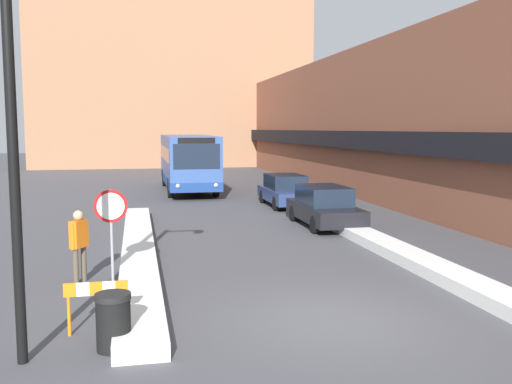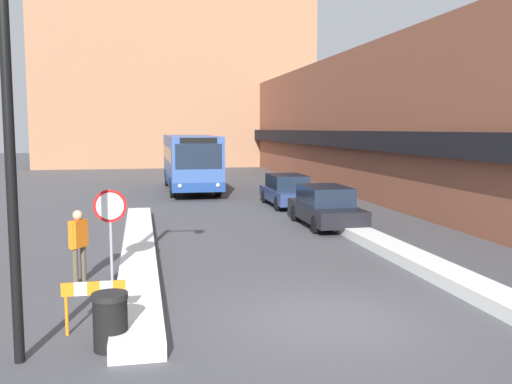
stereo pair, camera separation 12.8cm
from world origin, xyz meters
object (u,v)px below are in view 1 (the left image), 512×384
Objects in this scene: city_bus at (188,161)px; stop_sign at (111,216)px; trash_bin at (113,322)px; parked_car_front at (324,206)px; street_lamp at (31,106)px; parked_car_middle at (285,190)px; pedestrian at (79,239)px; construction_barricade at (96,297)px.

city_bus reaches higher than stop_sign.
trash_bin is (-3.35, -23.84, -1.27)m from city_bus.
street_lamp is at bearing -127.22° from parked_car_front.
street_lamp is at bearing -116.65° from parked_car_middle.
construction_barricade is (0.61, -3.56, -0.37)m from pedestrian.
city_bus reaches higher than trash_bin.
street_lamp is at bearing -167.32° from trash_bin.
city_bus is at bearing 79.90° from stop_sign.
pedestrian is (0.16, 4.63, -2.91)m from street_lamp.
pedestrian reaches higher than parked_car_front.
city_bus reaches higher than parked_car_front.
stop_sign is 2.02× the size of construction_barricade.
street_lamp is (-8.32, -10.95, 3.21)m from parked_car_front.
city_bus is 1.60× the size of street_lamp.
city_bus is 8.52m from parked_car_middle.
street_lamp is (-0.91, -4.31, 2.34)m from stop_sign.
city_bus is 4.58× the size of stop_sign.
stop_sign is at bearing -81.55° from pedestrian.
parked_car_front is 12.44m from construction_barricade.
street_lamp is 3.64m from trash_bin.
parked_car_middle is 2.54× the size of pedestrian.
parked_car_middle is (3.88, -7.51, -1.01)m from city_bus.
pedestrian is (-0.76, 0.32, -0.57)m from stop_sign.
pedestrian is at bearing 99.70° from construction_barricade.
pedestrian is (-8.16, -11.95, 0.30)m from parked_car_middle.
city_bus is at bearing 79.57° from street_lamp.
parked_car_front is (3.88, -13.14, -1.01)m from city_bus.
street_lamp reaches higher than parked_car_middle.
stop_sign is (-7.40, -6.64, 0.87)m from parked_car_front.
stop_sign is (-7.40, -12.26, 0.87)m from parked_car_middle.
trash_bin is (0.93, -4.38, -0.56)m from pedestrian.
parked_car_middle is at bearing 58.88° from stop_sign.
street_lamp reaches higher than trash_bin.
stop_sign is at bearing 92.44° from trash_bin.
stop_sign is at bearing -138.12° from parked_car_front.
stop_sign reaches higher than parked_car_middle.
street_lamp is 3.53m from construction_barricade.
stop_sign reaches higher than parked_car_front.
parked_car_middle is at bearing -62.68° from city_bus.
trash_bin is (-7.23, -10.70, -0.26)m from parked_car_front.
parked_car_front is at bearing -90.00° from parked_car_middle.
trash_bin is 0.86× the size of construction_barricade.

